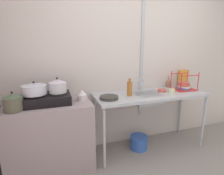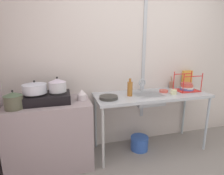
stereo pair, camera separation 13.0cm
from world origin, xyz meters
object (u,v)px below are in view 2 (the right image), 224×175
pot_on_right_burner (58,85)px  bucket_on_floor (139,143)px  pot_beside_stove (13,101)px  frying_pan (109,97)px  cup_by_rack (174,92)px  utensil_jar (172,85)px  sink_basin (147,99)px  dish_rack (187,87)px  percolator (82,95)px  pot_on_left_burner (35,88)px  stove (47,98)px  cereal_box (187,79)px  faucet (142,83)px  bottle_by_sink (130,89)px  small_bowl_on_drainboard (164,91)px

pot_on_right_burner → bucket_on_floor: bearing=0.3°
bucket_on_floor → pot_beside_stove: bearing=-174.4°
pot_beside_stove → frying_pan: pot_beside_stove is taller
cup_by_rack → utensil_jar: utensil_jar is taller
sink_basin → frying_pan: (-0.60, -0.07, 0.09)m
sink_basin → utensil_jar: 0.62m
dish_rack → utensil_jar: size_ratio=1.67×
percolator → utensil_jar: bearing=10.2°
pot_on_left_burner → bucket_on_floor: 1.70m
pot_on_right_burner → frying_pan: size_ratio=0.87×
utensil_jar → cup_by_rack: bearing=-119.3°
frying_pan → cup_by_rack: bearing=-1.6°
stove → cereal_box: cereal_box is taller
pot_on_right_burner → pot_beside_stove: 0.51m
dish_rack → faucet: bearing=169.1°
faucet → utensil_jar: 0.59m
pot_on_left_burner → bottle_by_sink: (1.22, -0.01, -0.09)m
pot_on_right_burner → frying_pan: pot_on_right_burner is taller
pot_beside_stove → sink_basin: size_ratio=0.54×
small_bowl_on_drainboard → utensil_jar: (0.27, 0.21, 0.04)m
stove → dish_rack: size_ratio=1.62×
pot_on_left_burner → sink_basin: pot_on_left_burner is taller
pot_on_left_burner → utensil_jar: pot_on_left_burner is taller
pot_on_right_burner → percolator: (0.29, -0.02, -0.14)m
percolator → small_bowl_on_drainboard: 1.23m
bucket_on_floor → percolator: bearing=-178.0°
cereal_box → bucket_on_floor: cereal_box is taller
faucet → bottle_by_sink: bottle_by_sink is taller
percolator → small_bowl_on_drainboard: size_ratio=1.10×
cup_by_rack → bucket_on_floor: cup_by_rack is taller
pot_on_right_burner → dish_rack: size_ratio=0.63×
faucet → small_bowl_on_drainboard: (0.30, -0.12, -0.11)m
frying_pan → bucket_on_floor: 0.94m
frying_pan → dish_rack: (1.28, 0.10, 0.04)m
pot_on_left_burner → frying_pan: 0.92m
pot_beside_stove → percolator: (0.76, 0.13, -0.03)m
percolator → faucet: size_ratio=0.70×
sink_basin → utensil_jar: size_ratio=1.99×
faucet → bucket_on_floor: bearing=-115.7°
bucket_on_floor → cup_by_rack: bearing=-12.4°
dish_rack → bottle_by_sink: 0.96m
stove → sink_basin: 1.37m
stove → faucet: bearing=6.9°
frying_pan → utensil_jar: utensil_jar is taller
frying_pan → cup_by_rack: size_ratio=2.75×
faucet → dish_rack: (0.70, -0.13, -0.07)m
small_bowl_on_drainboard → bottle_by_sink: (-0.56, -0.05, 0.09)m
pot_on_left_burner → pot_on_right_burner: (0.26, 0.00, 0.02)m
cereal_box → bottle_by_sink: bearing=-166.3°
stove → pot_beside_stove: (-0.34, -0.15, 0.04)m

